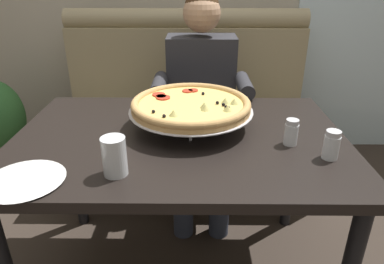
{
  "coord_description": "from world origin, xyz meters",
  "views": [
    {
      "loc": [
        0.06,
        -1.27,
        1.37
      ],
      "look_at": [
        0.05,
        -0.05,
        0.79
      ],
      "focal_mm": 32.59,
      "sensor_mm": 36.0,
      "label": 1
    }
  ],
  "objects_px": {
    "booth_bench": "(186,124)",
    "plate_near_left": "(24,179)",
    "pizza": "(191,105)",
    "shaker_oregano": "(331,147)",
    "shaker_pepper_flakes": "(291,134)",
    "patio_chair": "(324,65)",
    "diner_main": "(201,94)",
    "dining_table": "(180,154)",
    "drinking_glass": "(115,159)"
  },
  "relations": [
    {
      "from": "dining_table",
      "to": "drinking_glass",
      "type": "xyz_separation_m",
      "value": [
        -0.2,
        -0.29,
        0.14
      ]
    },
    {
      "from": "plate_near_left",
      "to": "patio_chair",
      "type": "height_order",
      "value": "patio_chair"
    },
    {
      "from": "booth_bench",
      "to": "drinking_glass",
      "type": "bearing_deg",
      "value": -99.12
    },
    {
      "from": "plate_near_left",
      "to": "patio_chair",
      "type": "bearing_deg",
      "value": 53.37
    },
    {
      "from": "shaker_oregano",
      "to": "plate_near_left",
      "type": "relative_size",
      "value": 0.41
    },
    {
      "from": "dining_table",
      "to": "booth_bench",
      "type": "bearing_deg",
      "value": 90.0
    },
    {
      "from": "shaker_oregano",
      "to": "patio_chair",
      "type": "relative_size",
      "value": 0.12
    },
    {
      "from": "shaker_pepper_flakes",
      "to": "patio_chair",
      "type": "height_order",
      "value": "patio_chair"
    },
    {
      "from": "dining_table",
      "to": "diner_main",
      "type": "relative_size",
      "value": 1.05
    },
    {
      "from": "diner_main",
      "to": "dining_table",
      "type": "bearing_deg",
      "value": -98.57
    },
    {
      "from": "pizza",
      "to": "plate_near_left",
      "type": "bearing_deg",
      "value": -140.39
    },
    {
      "from": "booth_bench",
      "to": "shaker_oregano",
      "type": "distance_m",
      "value": 1.29
    },
    {
      "from": "dining_table",
      "to": "plate_near_left",
      "type": "distance_m",
      "value": 0.59
    },
    {
      "from": "diner_main",
      "to": "pizza",
      "type": "relative_size",
      "value": 2.46
    },
    {
      "from": "booth_bench",
      "to": "shaker_pepper_flakes",
      "type": "bearing_deg",
      "value": -66.77
    },
    {
      "from": "booth_bench",
      "to": "shaker_pepper_flakes",
      "type": "height_order",
      "value": "booth_bench"
    },
    {
      "from": "patio_chair",
      "to": "pizza",
      "type": "bearing_deg",
      "value": -122.65
    },
    {
      "from": "booth_bench",
      "to": "plate_near_left",
      "type": "bearing_deg",
      "value": -110.7
    },
    {
      "from": "diner_main",
      "to": "shaker_oregano",
      "type": "distance_m",
      "value": 0.95
    },
    {
      "from": "booth_bench",
      "to": "shaker_oregano",
      "type": "xyz_separation_m",
      "value": [
        0.54,
        -1.1,
        0.4
      ]
    },
    {
      "from": "dining_table",
      "to": "drinking_glass",
      "type": "bearing_deg",
      "value": -123.6
    },
    {
      "from": "drinking_glass",
      "to": "shaker_pepper_flakes",
      "type": "bearing_deg",
      "value": 19.44
    },
    {
      "from": "dining_table",
      "to": "shaker_oregano",
      "type": "bearing_deg",
      "value": -18.51
    },
    {
      "from": "shaker_pepper_flakes",
      "to": "plate_near_left",
      "type": "bearing_deg",
      "value": -163.53
    },
    {
      "from": "shaker_oregano",
      "to": "dining_table",
      "type": "bearing_deg",
      "value": 161.49
    },
    {
      "from": "pizza",
      "to": "drinking_glass",
      "type": "relative_size",
      "value": 3.95
    },
    {
      "from": "diner_main",
      "to": "shaker_oregano",
      "type": "bearing_deg",
      "value": -62.12
    },
    {
      "from": "dining_table",
      "to": "plate_near_left",
      "type": "bearing_deg",
      "value": -144.41
    },
    {
      "from": "pizza",
      "to": "shaker_oregano",
      "type": "xyz_separation_m",
      "value": [
        0.49,
        -0.27,
        -0.05
      ]
    },
    {
      "from": "drinking_glass",
      "to": "shaker_oregano",
      "type": "bearing_deg",
      "value": 8.69
    },
    {
      "from": "diner_main",
      "to": "pizza",
      "type": "height_order",
      "value": "diner_main"
    },
    {
      "from": "diner_main",
      "to": "shaker_pepper_flakes",
      "type": "bearing_deg",
      "value": -65.75
    },
    {
      "from": "dining_table",
      "to": "patio_chair",
      "type": "xyz_separation_m",
      "value": [
        1.3,
        2.05,
        -0.15
      ]
    },
    {
      "from": "diner_main",
      "to": "drinking_glass",
      "type": "distance_m",
      "value": 1.0
    },
    {
      "from": "diner_main",
      "to": "drinking_glass",
      "type": "xyz_separation_m",
      "value": [
        -0.29,
        -0.95,
        0.1
      ]
    },
    {
      "from": "shaker_pepper_flakes",
      "to": "patio_chair",
      "type": "distance_m",
      "value": 2.31
    },
    {
      "from": "diner_main",
      "to": "patio_chair",
      "type": "distance_m",
      "value": 1.85
    },
    {
      "from": "shaker_oregano",
      "to": "diner_main",
      "type": "bearing_deg",
      "value": 117.88
    },
    {
      "from": "booth_bench",
      "to": "shaker_oregano",
      "type": "bearing_deg",
      "value": -63.86
    },
    {
      "from": "pizza",
      "to": "shaker_pepper_flakes",
      "type": "height_order",
      "value": "pizza"
    },
    {
      "from": "diner_main",
      "to": "shaker_pepper_flakes",
      "type": "relative_size",
      "value": 12.52
    },
    {
      "from": "dining_table",
      "to": "patio_chair",
      "type": "height_order",
      "value": "patio_chair"
    },
    {
      "from": "booth_bench",
      "to": "shaker_pepper_flakes",
      "type": "distance_m",
      "value": 1.16
    },
    {
      "from": "shaker_pepper_flakes",
      "to": "plate_near_left",
      "type": "relative_size",
      "value": 0.4
    },
    {
      "from": "pizza",
      "to": "shaker_pepper_flakes",
      "type": "xyz_separation_m",
      "value": [
        0.38,
        -0.17,
        -0.05
      ]
    },
    {
      "from": "booth_bench",
      "to": "patio_chair",
      "type": "xyz_separation_m",
      "value": [
        1.3,
        1.13,
        0.13
      ]
    },
    {
      "from": "shaker_oregano",
      "to": "plate_near_left",
      "type": "xyz_separation_m",
      "value": [
        -1.02,
        -0.16,
        -0.03
      ]
    },
    {
      "from": "diner_main",
      "to": "plate_near_left",
      "type": "relative_size",
      "value": 4.98
    },
    {
      "from": "booth_bench",
      "to": "diner_main",
      "type": "height_order",
      "value": "diner_main"
    },
    {
      "from": "diner_main",
      "to": "patio_chair",
      "type": "height_order",
      "value": "diner_main"
    }
  ]
}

